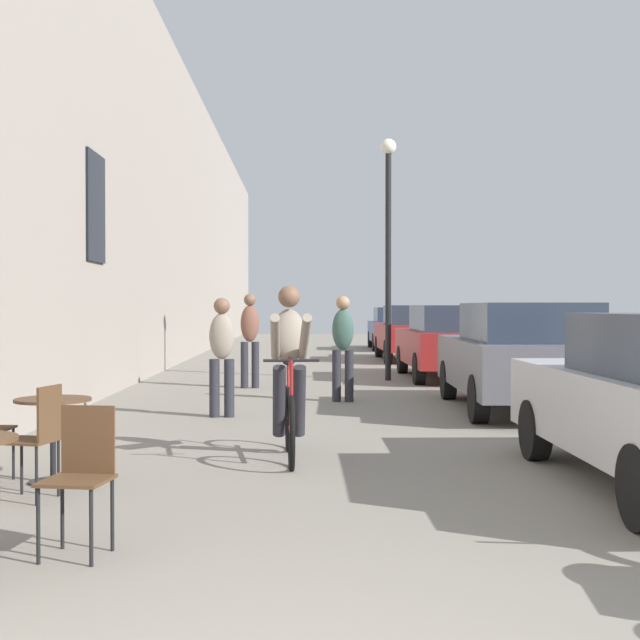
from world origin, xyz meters
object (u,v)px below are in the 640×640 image
Objects in this scene: cafe_chair_near_toward_street at (81,469)px; parked_car_fifth at (395,328)px; cafe_table_mid at (53,422)px; parked_car_second at (520,355)px; cyclist_on_bicycle at (289,376)px; pedestrian_near at (222,350)px; street_lamp at (388,227)px; cafe_chair_mid_toward_wall at (38,434)px; parked_car_third at (450,341)px; pedestrian_far at (250,335)px; parked_car_fourth at (413,332)px; pedestrian_mid at (343,342)px.

parked_car_fifth reaches higher than cafe_chair_near_toward_street.
cafe_table_mid is 7.19m from parked_car_second.
cyclist_on_bicycle is 4.93m from parked_car_second.
cyclist_on_bicycle is 3.25m from pedestrian_near.
street_lamp is at bearing 105.15° from parked_car_second.
cafe_table_mid is at bearing -110.96° from street_lamp.
cafe_table_mid is 0.41× the size of cyclist_on_bicycle.
cafe_table_mid is 0.81× the size of cafe_chair_mid_toward_wall.
cafe_chair_near_toward_street is at bearing -63.87° from cafe_chair_mid_toward_wall.
parked_car_second is 1.03× the size of parked_car_third.
pedestrian_near is 0.93× the size of pedestrian_far.
cafe_chair_mid_toward_wall is at bearing -106.58° from parked_car_fourth.
cafe_chair_near_toward_street is at bearing -91.96° from pedestrian_far.
parked_car_fourth is at bearing 71.15° from pedestrian_near.
cafe_chair_mid_toward_wall is 0.20× the size of parked_car_second.
pedestrian_mid is 0.34× the size of street_lamp.
cafe_chair_near_toward_street is 0.20× the size of parked_car_second.
street_lamp reaches higher than cafe_table_mid.
cyclist_on_bicycle is at bearing 70.07° from cafe_chair_near_toward_street.
pedestrian_near is 0.37× the size of parked_car_second.
parked_car_second reaches higher than parked_car_fourth.
pedestrian_mid is (1.97, 8.28, 0.42)m from cafe_chair_near_toward_street.
parked_car_second is at bearing -74.85° from street_lamp.
cafe_table_mid is 0.66m from cafe_chair_mid_toward_wall.
cyclist_on_bicycle is 1.05× the size of pedestrian_mid.
cyclist_on_bicycle is at bearing -109.10° from parked_car_third.
pedestrian_far is 0.39× the size of parked_car_second.
cafe_table_mid is at bearing -107.44° from parked_car_fourth.
parked_car_second is (2.49, -1.26, -0.14)m from pedestrian_mid.
pedestrian_mid is 16.68m from parked_car_fifth.
cafe_table_mid is 0.43× the size of pedestrian_mid.
cyclist_on_bicycle reaches higher than pedestrian_mid.
street_lamp is 1.14× the size of parked_car_fourth.
cafe_chair_near_toward_street is 0.21× the size of parked_car_fourth.
parked_car_second is (4.22, 0.60, -0.11)m from pedestrian_near.
pedestrian_mid is at bearing -103.22° from parked_car_fourth.
parked_car_second is (4.10, -3.55, -0.17)m from pedestrian_far.
pedestrian_mid is 0.39× the size of parked_car_fourth.
cyclist_on_bicycle reaches higher than parked_car_second.
parked_car_third reaches higher than cafe_chair_near_toward_street.
cafe_chair_mid_toward_wall is at bearing -111.41° from pedestrian_mid.
cafe_table_mid is at bearing -148.58° from cyclist_on_bicycle.
pedestrian_near is at bearing 107.32° from cyclist_on_bicycle.
pedestrian_mid is (1.73, 1.86, 0.03)m from pedestrian_near.
parked_car_third is (2.41, 4.21, -0.15)m from pedestrian_mid.
parked_car_second is (5.17, 5.57, 0.29)m from cafe_chair_mid_toward_wall.
pedestrian_near reaches higher than parked_car_fifth.
pedestrian_mid is 0.96× the size of pedestrian_far.
pedestrian_near is at bearing -116.23° from street_lamp.
pedestrian_mid is at bearing -119.81° from parked_car_third.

